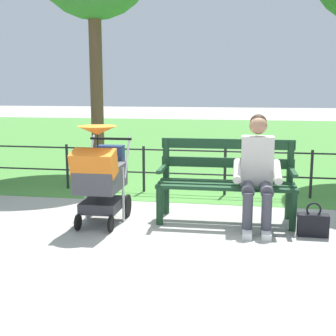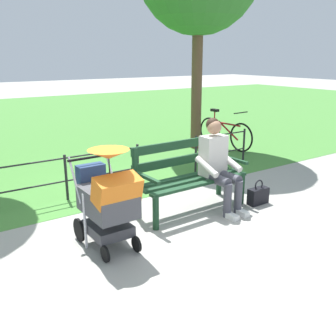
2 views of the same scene
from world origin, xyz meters
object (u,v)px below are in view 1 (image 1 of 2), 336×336
object	(u,v)px
person_on_bench	(257,169)
park_bench	(226,177)
stroller	(101,174)
handbag	(313,224)

from	to	relation	value
person_on_bench	park_bench	bearing A→B (deg)	-32.41
park_bench	person_on_bench	bearing A→B (deg)	147.59
stroller	handbag	xyz separation A→B (m)	(-2.37, 0.03, -0.47)
park_bench	person_on_bench	size ratio (longest dim) A/B	1.26
handbag	park_bench	bearing A→B (deg)	-25.15
stroller	handbag	size ratio (longest dim) A/B	3.11
stroller	park_bench	bearing A→B (deg)	-163.75
person_on_bench	stroller	distance (m)	1.78
stroller	person_on_bench	bearing A→B (deg)	-173.87
park_bench	stroller	distance (m)	1.48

